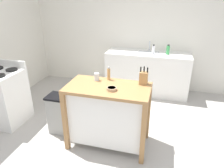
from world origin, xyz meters
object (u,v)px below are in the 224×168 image
object	(u,v)px
bowl_ceramic_small	(112,89)
stove	(4,97)
bottle_dish_soap	(168,50)
bottle_hand_soap	(153,50)
kitchen_island	(108,113)
drinking_cup	(97,77)
knife_block	(144,78)
trash_bin	(61,114)
sink_faucet	(149,46)
pepper_grinder	(109,74)

from	to	relation	value
bowl_ceramic_small	stove	distance (m)	1.98
bowl_ceramic_small	bottle_dish_soap	size ratio (longest dim) A/B	0.63
stove	bottle_hand_soap	bearing A→B (deg)	37.13
bowl_ceramic_small	stove	world-z (taller)	stove
kitchen_island	drinking_cup	size ratio (longest dim) A/B	10.47
knife_block	trash_bin	size ratio (longest dim) A/B	0.39
trash_bin	stove	world-z (taller)	stove
bowl_ceramic_small	stove	size ratio (longest dim) A/B	0.13
drinking_cup	sink_faucet	bearing A→B (deg)	74.08
pepper_grinder	sink_faucet	size ratio (longest dim) A/B	0.86
knife_block	sink_faucet	xyz separation A→B (m)	(-0.11, 1.84, 0.00)
bowl_ceramic_small	pepper_grinder	distance (m)	0.36
bottle_dish_soap	bottle_hand_soap	bearing A→B (deg)	-164.18
drinking_cup	pepper_grinder	bearing A→B (deg)	25.18
kitchen_island	knife_block	distance (m)	0.69
kitchen_island	bottle_dish_soap	bearing A→B (deg)	69.30
stove	pepper_grinder	bearing A→B (deg)	4.30
bottle_hand_soap	drinking_cup	bearing A→B (deg)	-111.24
drinking_cup	stove	distance (m)	1.70
bowl_ceramic_small	sink_faucet	bearing A→B (deg)	83.41
bowl_ceramic_small	sink_faucet	xyz separation A→B (m)	(0.25, 2.14, 0.07)
pepper_grinder	bottle_hand_soap	distance (m)	1.65
trash_bin	bottle_hand_soap	bearing A→B (deg)	54.67
knife_block	pepper_grinder	bearing A→B (deg)	176.39
knife_block	sink_faucet	distance (m)	1.85
pepper_grinder	bowl_ceramic_small	bearing A→B (deg)	-67.93
sink_faucet	bottle_hand_soap	bearing A→B (deg)	-66.34
pepper_grinder	bottle_dish_soap	xyz separation A→B (m)	(0.77, 1.66, -0.01)
bowl_ceramic_small	sink_faucet	distance (m)	2.16
trash_bin	sink_faucet	xyz separation A→B (m)	(1.12, 1.96, 0.69)
knife_block	pepper_grinder	size ratio (longest dim) A/B	1.30
knife_block	bottle_dish_soap	size ratio (longest dim) A/B	1.22
bowl_ceramic_small	bottle_hand_soap	size ratio (longest dim) A/B	0.63
sink_faucet	bottle_hand_soap	size ratio (longest dim) A/B	1.09
trash_bin	bottle_dish_soap	xyz separation A→B (m)	(1.51, 1.81, 0.67)
kitchen_island	trash_bin	xyz separation A→B (m)	(-0.80, 0.08, -0.19)
kitchen_island	stove	distance (m)	1.83
trash_bin	bottle_hand_soap	world-z (taller)	bottle_hand_soap
bottle_dish_soap	drinking_cup	bearing A→B (deg)	-118.16
knife_block	bottle_hand_soap	world-z (taller)	knife_block
kitchen_island	sink_faucet	xyz separation A→B (m)	(0.33, 2.04, 0.50)
knife_block	drinking_cup	world-z (taller)	knife_block
bottle_dish_soap	stove	distance (m)	3.15
kitchen_island	drinking_cup	world-z (taller)	drinking_cup
pepper_grinder	sink_faucet	xyz separation A→B (m)	(0.38, 1.81, 0.00)
sink_faucet	stove	size ratio (longest dim) A/B	0.22
pepper_grinder	trash_bin	xyz separation A→B (m)	(-0.74, -0.15, -0.69)
pepper_grinder	trash_bin	distance (m)	1.02
kitchen_island	knife_block	size ratio (longest dim) A/B	4.49
drinking_cup	sink_faucet	world-z (taller)	sink_faucet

